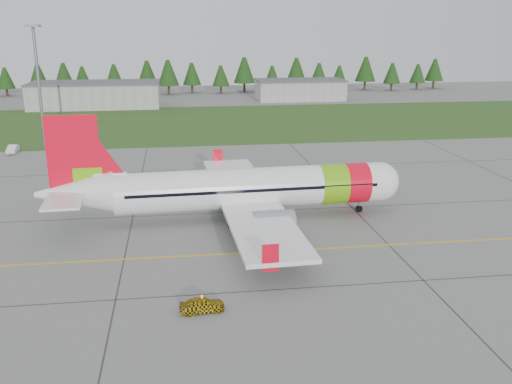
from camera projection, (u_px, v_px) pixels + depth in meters
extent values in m
plane|color=gray|center=(306.00, 288.00, 45.93)|extent=(320.00, 320.00, 0.00)
cylinder|color=white|center=(252.00, 188.00, 61.50)|extent=(29.22, 5.55, 4.36)
sphere|color=white|center=(379.00, 181.00, 64.01)|extent=(4.36, 4.36, 4.36)
cone|color=white|center=(75.00, 193.00, 58.21)|extent=(8.00, 4.68, 4.36)
cube|color=black|center=(382.00, 178.00, 63.96)|extent=(1.91, 2.98, 0.63)
cylinder|color=#73C60E|center=(332.00, 184.00, 63.05)|extent=(3.09, 4.56, 4.44)
cylinder|color=#F80822|center=(355.00, 183.00, 63.51)|extent=(2.64, 4.54, 4.44)
cube|color=white|center=(247.00, 199.00, 61.75)|extent=(7.62, 36.00, 0.40)
cube|color=#F80822|center=(218.00, 158.00, 78.16)|extent=(1.35, 0.26, 2.24)
cube|color=#F80822|center=(270.00, 258.00, 44.61)|extent=(1.35, 0.26, 2.24)
cylinder|color=gray|center=(252.00, 188.00, 68.02)|extent=(4.12, 2.51, 2.35)
cylinder|color=gray|center=(274.00, 222.00, 56.42)|extent=(4.12, 2.51, 2.35)
cube|color=#F80822|center=(74.00, 157.00, 57.19)|extent=(5.15, 0.61, 8.50)
cube|color=#73C60E|center=(88.00, 180.00, 58.10)|extent=(2.92, 0.59, 2.68)
cube|color=white|center=(69.00, 191.00, 58.04)|extent=(4.10, 12.99, 0.25)
cylinder|color=slate|center=(359.00, 205.00, 64.38)|extent=(0.20, 0.20, 1.57)
cylinder|color=black|center=(359.00, 209.00, 64.50)|extent=(0.77, 0.34, 0.76)
cylinder|color=slate|center=(233.00, 201.00, 64.85)|extent=(0.25, 0.25, 2.12)
cylinder|color=black|center=(229.00, 206.00, 64.91)|extent=(1.18, 0.55, 1.16)
cylinder|color=slate|center=(241.00, 219.00, 58.94)|extent=(0.25, 0.25, 2.12)
cylinder|color=black|center=(237.00, 224.00, 59.00)|extent=(1.18, 0.55, 1.16)
imported|color=yellow|center=(202.00, 291.00, 41.69)|extent=(1.26, 1.44, 3.30)
imported|color=white|center=(12.00, 141.00, 93.57)|extent=(1.47, 1.40, 4.07)
cube|color=#30561E|center=(222.00, 122.00, 123.82)|extent=(320.00, 50.00, 0.03)
cube|color=gold|center=(287.00, 250.00, 53.52)|extent=(120.00, 0.25, 0.02)
cube|color=#A8A8A3|center=(96.00, 95.00, 145.57)|extent=(32.00, 14.00, 6.00)
cube|color=#A8A8A3|center=(300.00, 90.00, 160.62)|extent=(24.00, 12.00, 5.20)
cylinder|color=slate|center=(40.00, 90.00, 93.93)|extent=(0.50, 0.50, 20.00)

